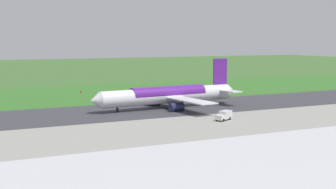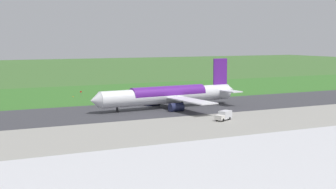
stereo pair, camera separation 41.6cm
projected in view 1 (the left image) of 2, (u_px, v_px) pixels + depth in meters
name	position (u px, v px, depth m)	size (l,w,h in m)	color
ground_plane	(142.00, 110.00, 154.97)	(800.00, 800.00, 0.00)	#3D662D
runway_asphalt	(142.00, 110.00, 154.97)	(600.00, 34.62, 0.06)	#38383D
apron_concrete	(235.00, 140.00, 108.65)	(440.00, 110.00, 0.05)	gray
grass_verge_foreground	(96.00, 95.00, 196.71)	(600.00, 80.00, 0.04)	#346B27
airliner_main	(169.00, 95.00, 158.80)	(54.15, 44.34, 15.88)	white
service_truck_baggage	(224.00, 115.00, 135.10)	(6.19, 4.60, 2.65)	silver
no_stopping_sign	(81.00, 93.00, 190.08)	(0.60, 0.10, 2.29)	slate
traffic_cone_orange	(73.00, 97.00, 188.72)	(0.40, 0.40, 0.55)	orange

